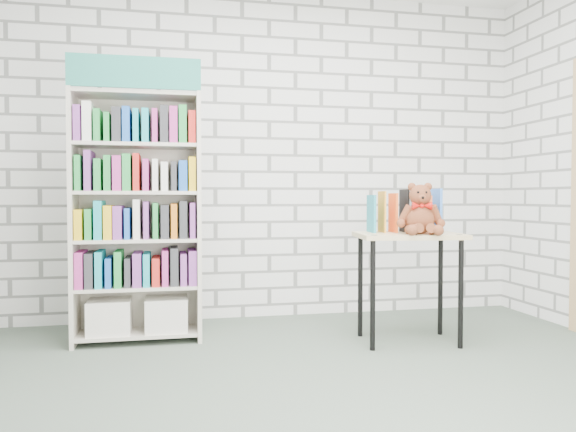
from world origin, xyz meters
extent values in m
plane|color=#465347|center=(0.00, 0.00, 0.00)|extent=(4.50, 4.50, 0.00)
cube|color=silver|center=(0.00, 2.00, 1.40)|extent=(4.50, 0.02, 2.80)
cube|color=beige|center=(-1.50, 1.35, 0.89)|extent=(0.03, 0.35, 1.78)
cube|color=beige|center=(-0.64, 1.35, 0.89)|extent=(0.03, 0.35, 1.78)
cube|color=beige|center=(-1.07, 1.51, 0.89)|extent=(0.89, 0.02, 1.78)
cube|color=#278072|center=(-1.07, 1.19, 1.89)|extent=(0.89, 0.02, 0.22)
cube|color=beige|center=(-1.07, 1.35, 0.06)|extent=(0.83, 0.33, 0.02)
cube|color=beige|center=(-1.07, 1.35, 0.40)|extent=(0.83, 0.33, 0.02)
cube|color=beige|center=(-1.07, 1.35, 0.73)|extent=(0.83, 0.33, 0.02)
cube|color=beige|center=(-1.07, 1.35, 1.07)|extent=(0.83, 0.33, 0.02)
cube|color=beige|center=(-1.07, 1.35, 1.40)|extent=(0.83, 0.33, 0.02)
cube|color=beige|center=(-1.07, 1.35, 1.76)|extent=(0.83, 0.33, 0.02)
cube|color=silver|center=(-1.27, 1.35, 0.19)|extent=(0.30, 0.29, 0.24)
cube|color=silver|center=(-0.87, 1.35, 0.19)|extent=(0.30, 0.29, 0.24)
cube|color=#BF338C|center=(-1.07, 1.34, 0.53)|extent=(0.83, 0.29, 0.24)
cube|color=#19A5B2|center=(-1.07, 1.34, 0.86)|extent=(0.83, 0.29, 0.24)
cube|color=white|center=(-1.07, 1.34, 1.20)|extent=(0.83, 0.29, 0.24)
cube|color=purple|center=(-1.07, 1.34, 1.53)|extent=(0.83, 0.29, 0.24)
cube|color=tan|center=(0.82, 0.93, 0.76)|extent=(0.78, 0.59, 0.03)
cylinder|color=black|center=(0.49, 0.77, 0.37)|extent=(0.04, 0.04, 0.75)
cylinder|color=black|center=(0.54, 1.16, 0.37)|extent=(0.04, 0.04, 0.75)
cylinder|color=black|center=(1.10, 0.70, 0.37)|extent=(0.04, 0.04, 0.75)
cylinder|color=black|center=(1.15, 1.09, 0.37)|extent=(0.04, 0.04, 0.75)
cylinder|color=black|center=(0.50, 0.78, 0.78)|extent=(0.05, 0.05, 0.01)
cylinder|color=black|center=(1.09, 0.71, 0.78)|extent=(0.05, 0.05, 0.01)
cube|color=teal|center=(0.59, 1.08, 0.93)|extent=(0.04, 0.22, 0.30)
cube|color=#FE9C28|center=(0.67, 1.07, 0.93)|extent=(0.04, 0.22, 0.30)
cube|color=#FF5D1B|center=(0.75, 1.06, 0.93)|extent=(0.04, 0.22, 0.30)
cube|color=black|center=(0.83, 1.05, 0.93)|extent=(0.04, 0.22, 0.30)
cube|color=white|center=(0.91, 1.04, 0.93)|extent=(0.04, 0.22, 0.30)
cube|color=#F85C2B|center=(1.00, 1.03, 0.93)|extent=(0.04, 0.22, 0.30)
cube|color=#3A76DB|center=(1.08, 1.02, 0.93)|extent=(0.04, 0.22, 0.30)
ellipsoid|color=brown|center=(0.86, 0.83, 0.89)|extent=(0.21, 0.18, 0.21)
sphere|color=brown|center=(0.86, 0.83, 1.05)|extent=(0.15, 0.15, 0.15)
sphere|color=brown|center=(0.81, 0.86, 1.11)|extent=(0.06, 0.06, 0.06)
sphere|color=brown|center=(0.91, 0.83, 1.11)|extent=(0.06, 0.06, 0.06)
sphere|color=brown|center=(0.84, 0.77, 1.03)|extent=(0.06, 0.06, 0.06)
sphere|color=black|center=(0.82, 0.78, 1.07)|extent=(0.02, 0.02, 0.02)
sphere|color=black|center=(0.87, 0.76, 1.07)|extent=(0.02, 0.02, 0.02)
sphere|color=black|center=(0.84, 0.74, 1.03)|extent=(0.02, 0.02, 0.02)
cylinder|color=brown|center=(0.75, 0.84, 0.92)|extent=(0.11, 0.10, 0.15)
cylinder|color=brown|center=(0.96, 0.79, 0.92)|extent=(0.11, 0.08, 0.15)
sphere|color=brown|center=(0.72, 0.83, 0.86)|extent=(0.06, 0.06, 0.06)
sphere|color=brown|center=(0.98, 0.77, 0.86)|extent=(0.06, 0.06, 0.06)
cylinder|color=brown|center=(0.77, 0.75, 0.82)|extent=(0.08, 0.16, 0.09)
cylinder|color=brown|center=(0.89, 0.72, 0.82)|extent=(0.14, 0.17, 0.09)
sphere|color=brown|center=(0.73, 0.68, 0.82)|extent=(0.07, 0.07, 0.07)
sphere|color=brown|center=(0.90, 0.64, 0.82)|extent=(0.07, 0.07, 0.07)
cone|color=red|center=(0.81, 0.78, 0.98)|extent=(0.07, 0.07, 0.06)
cone|color=red|center=(0.88, 0.77, 0.98)|extent=(0.07, 0.07, 0.06)
sphere|color=red|center=(0.84, 0.77, 0.98)|extent=(0.03, 0.03, 0.03)
camera|label=1|loc=(-0.85, -2.79, 1.04)|focal=35.00mm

